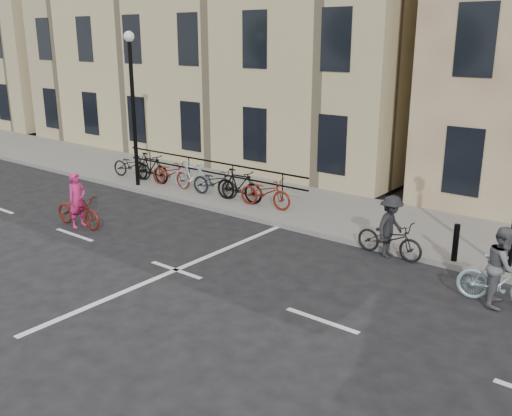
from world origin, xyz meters
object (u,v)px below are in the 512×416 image
Objects in this scene: cyclist_pink at (78,208)px; cyclist_grey at (502,274)px; cyclist_dark at (390,233)px; lamp_post at (132,90)px.

cyclist_grey reaches higher than cyclist_pink.
cyclist_grey reaches higher than cyclist_dark.
cyclist_pink is at bearing 93.35° from cyclist_grey.
cyclist_dark is at bearing 61.47° from cyclist_grey.
lamp_post is 2.91× the size of cyclist_pink.
cyclist_dark is (-2.94, 1.07, -0.05)m from cyclist_grey.
cyclist_pink is at bearing -62.77° from lamp_post.
cyclist_grey is 3.13m from cyclist_dark.
lamp_post is 13.33m from cyclist_grey.
lamp_post reaches higher than cyclist_dark.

